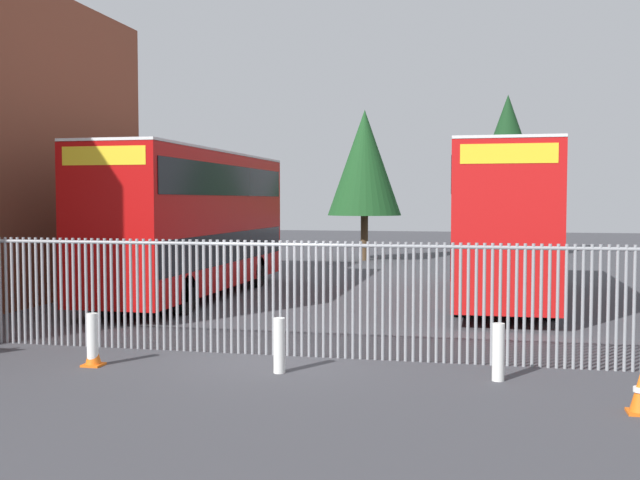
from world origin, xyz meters
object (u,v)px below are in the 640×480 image
at_px(double_decker_bus_near_gate, 503,219).
at_px(bollard_center_front, 279,345).
at_px(double_decker_bus_behind_fence_left, 193,218).
at_px(bollard_near_left, 93,340).
at_px(traffic_cone_near_kerb, 640,393).
at_px(bollard_near_right, 498,352).
at_px(traffic_cone_by_gate, 93,350).

xyz_separation_m(double_decker_bus_near_gate, bollard_center_front, (-3.91, -10.37, -1.95)).
bearing_deg(double_decker_bus_behind_fence_left, bollard_near_left, -78.62).
relative_size(bollard_center_front, traffic_cone_near_kerb, 1.61).
xyz_separation_m(bollard_near_right, traffic_cone_by_gate, (-7.05, -0.43, -0.19)).
distance_m(double_decker_bus_behind_fence_left, bollard_center_front, 10.72).
distance_m(double_decker_bus_near_gate, traffic_cone_near_kerb, 11.98).
relative_size(double_decker_bus_near_gate, bollard_center_front, 11.38).
bearing_deg(traffic_cone_by_gate, bollard_near_left, -92.89).
distance_m(double_decker_bus_behind_fence_left, bollard_near_right, 12.75).
xyz_separation_m(double_decker_bus_behind_fence_left, traffic_cone_by_gate, (1.88, -9.32, -2.13)).
height_order(double_decker_bus_near_gate, bollard_center_front, double_decker_bus_near_gate).
height_order(double_decker_bus_near_gate, traffic_cone_by_gate, double_decker_bus_near_gate).
distance_m(double_decker_bus_near_gate, traffic_cone_by_gate, 13.02).
height_order(bollard_near_left, bollard_near_right, same).
bearing_deg(traffic_cone_by_gate, traffic_cone_near_kerb, -7.05).
height_order(double_decker_bus_near_gate, traffic_cone_near_kerb, double_decker_bus_near_gate).
distance_m(traffic_cone_by_gate, traffic_cone_near_kerb, 9.02).
relative_size(bollard_near_left, bollard_center_front, 1.00).
xyz_separation_m(bollard_near_left, traffic_cone_near_kerb, (8.95, -1.09, -0.19)).
relative_size(bollard_near_right, traffic_cone_near_kerb, 1.61).
bearing_deg(bollard_center_front, traffic_cone_by_gate, -176.68).
bearing_deg(bollard_near_right, traffic_cone_by_gate, -176.49).
xyz_separation_m(double_decker_bus_near_gate, bollard_near_right, (-0.25, -10.13, -1.95)).
relative_size(double_decker_bus_near_gate, bollard_near_right, 11.38).
height_order(double_decker_bus_behind_fence_left, traffic_cone_by_gate, double_decker_bus_behind_fence_left).
height_order(bollard_center_front, traffic_cone_near_kerb, bollard_center_front).
bearing_deg(bollard_center_front, double_decker_bus_behind_fence_left, 120.03).
bearing_deg(bollard_near_left, double_decker_bus_behind_fence_left, 101.38).
height_order(bollard_center_front, bollard_near_right, same).
bearing_deg(traffic_cone_near_kerb, double_decker_bus_behind_fence_left, 136.07).
bearing_deg(bollard_near_left, bollard_center_front, 3.57).
distance_m(bollard_center_front, bollard_near_right, 3.67).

